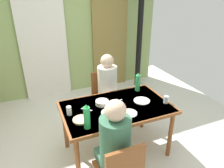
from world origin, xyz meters
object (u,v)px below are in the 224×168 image
object	(u,v)px
water_bottle_green_near	(138,82)
serving_bowl_center	(102,103)
chair_far_diner	(105,95)
person_far_diner	(108,82)
person_near_diner	(115,140)
water_bottle_green_far	(87,117)
dining_table	(116,111)

from	to	relation	value
water_bottle_green_near	serving_bowl_center	size ratio (longest dim) A/B	1.63
water_bottle_green_near	serving_bowl_center	bearing A→B (deg)	-163.65
chair_far_diner	serving_bowl_center	world-z (taller)	chair_far_diner
person_far_diner	serving_bowl_center	bearing A→B (deg)	61.37
person_near_diner	serving_bowl_center	distance (m)	0.77
chair_far_diner	water_bottle_green_far	bearing A→B (deg)	60.38
chair_far_diner	dining_table	bearing A→B (deg)	80.31
person_near_diner	water_bottle_green_near	xyz separation A→B (m)	(0.77, 0.94, 0.08)
chair_far_diner	person_near_diner	size ratio (longest dim) A/B	1.13
water_bottle_green_near	person_far_diner	bearing A→B (deg)	134.44
water_bottle_green_far	serving_bowl_center	world-z (taller)	water_bottle_green_far
water_bottle_green_near	person_near_diner	bearing A→B (deg)	-129.55
serving_bowl_center	person_far_diner	bearing A→B (deg)	61.37
person_far_diner	water_bottle_green_far	distance (m)	1.11
dining_table	serving_bowl_center	world-z (taller)	serving_bowl_center
water_bottle_green_near	chair_far_diner	bearing A→B (deg)	125.04
person_near_diner	dining_table	bearing A→B (deg)	64.50
chair_far_diner	water_bottle_green_far	size ratio (longest dim) A/B	3.02
water_bottle_green_near	dining_table	bearing A→B (deg)	-147.61
chair_far_diner	person_far_diner	bearing A→B (deg)	90.00
dining_table	water_bottle_green_far	bearing A→B (deg)	-148.74
dining_table	chair_far_diner	bearing A→B (deg)	80.31
dining_table	serving_bowl_center	distance (m)	0.22
water_bottle_green_far	water_bottle_green_near	bearing A→B (deg)	31.82
person_near_diner	person_far_diner	bearing A→B (deg)	71.12
dining_table	person_far_diner	size ratio (longest dim) A/B	1.80
chair_far_diner	person_far_diner	distance (m)	0.31
water_bottle_green_far	chair_far_diner	bearing A→B (deg)	60.38
chair_far_diner	person_far_diner	xyz separation A→B (m)	(-0.00, -0.14, 0.28)
water_bottle_green_far	serving_bowl_center	distance (m)	0.52
dining_table	person_far_diner	xyz separation A→B (m)	(0.13, 0.64, 0.12)
dining_table	water_bottle_green_near	world-z (taller)	water_bottle_green_near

